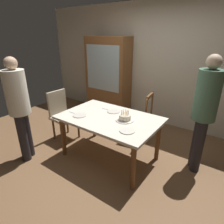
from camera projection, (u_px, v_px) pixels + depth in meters
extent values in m
plane|color=brown|center=(110.00, 156.00, 3.26)|extent=(6.40, 6.40, 0.00)
cube|color=beige|center=(159.00, 66.00, 4.15)|extent=(6.40, 0.10, 2.60)
cube|color=silver|center=(109.00, 118.00, 2.99)|extent=(1.55, 1.00, 0.04)
cylinder|color=brown|center=(63.00, 137.00, 3.19)|extent=(0.07, 0.07, 0.70)
cylinder|color=brown|center=(133.00, 167.00, 2.47)|extent=(0.07, 0.07, 0.70)
cylinder|color=brown|center=(94.00, 120.00, 3.79)|extent=(0.07, 0.07, 0.70)
cylinder|color=brown|center=(158.00, 141.00, 3.07)|extent=(0.07, 0.07, 0.70)
cylinder|color=silver|center=(125.00, 120.00, 2.87)|extent=(0.28, 0.28, 0.01)
cylinder|color=beige|center=(125.00, 117.00, 2.85)|extent=(0.18, 0.18, 0.08)
cylinder|color=yellow|center=(128.00, 114.00, 2.80)|extent=(0.01, 0.01, 0.05)
sphere|color=#FFC64C|center=(128.00, 112.00, 2.79)|extent=(0.01, 0.01, 0.01)
cylinder|color=#4C7FE5|center=(128.00, 113.00, 2.82)|extent=(0.01, 0.01, 0.05)
sphere|color=#FFC64C|center=(128.00, 111.00, 2.81)|extent=(0.01, 0.01, 0.01)
cylinder|color=#E54C4C|center=(128.00, 113.00, 2.84)|extent=(0.01, 0.01, 0.05)
sphere|color=#FFC64C|center=(128.00, 110.00, 2.83)|extent=(0.01, 0.01, 0.01)
cylinder|color=#F2994C|center=(127.00, 112.00, 2.86)|extent=(0.01, 0.01, 0.05)
sphere|color=#FFC64C|center=(127.00, 110.00, 2.85)|extent=(0.01, 0.01, 0.01)
cylinder|color=#E54C4C|center=(125.00, 112.00, 2.87)|extent=(0.01, 0.01, 0.05)
sphere|color=#FFC64C|center=(125.00, 110.00, 2.86)|extent=(0.01, 0.01, 0.01)
cylinder|color=#66CC72|center=(124.00, 112.00, 2.87)|extent=(0.01, 0.01, 0.05)
sphere|color=#FFC64C|center=(124.00, 110.00, 2.86)|extent=(0.01, 0.01, 0.01)
cylinder|color=#D872CC|center=(122.00, 112.00, 2.85)|extent=(0.01, 0.01, 0.05)
sphere|color=#FFC64C|center=(122.00, 110.00, 2.84)|extent=(0.01, 0.01, 0.01)
cylinder|color=#D872CC|center=(122.00, 113.00, 2.83)|extent=(0.01, 0.01, 0.05)
sphere|color=#FFC64C|center=(122.00, 111.00, 2.82)|extent=(0.01, 0.01, 0.01)
cylinder|color=#66CC72|center=(122.00, 113.00, 2.81)|extent=(0.01, 0.01, 0.05)
sphere|color=#FFC64C|center=(122.00, 111.00, 2.80)|extent=(0.01, 0.01, 0.01)
cylinder|color=#D872CC|center=(123.00, 114.00, 2.79)|extent=(0.01, 0.01, 0.05)
sphere|color=#FFC64C|center=(123.00, 112.00, 2.77)|extent=(0.01, 0.01, 0.01)
cylinder|color=#F2994C|center=(125.00, 114.00, 2.78)|extent=(0.01, 0.01, 0.05)
sphere|color=#FFC64C|center=(125.00, 112.00, 2.77)|extent=(0.01, 0.01, 0.01)
cylinder|color=#F2994C|center=(126.00, 114.00, 2.78)|extent=(0.01, 0.01, 0.05)
sphere|color=#FFC64C|center=(126.00, 112.00, 2.77)|extent=(0.01, 0.01, 0.01)
cylinder|color=silver|center=(80.00, 115.00, 3.04)|extent=(0.22, 0.22, 0.01)
cylinder|color=silver|center=(114.00, 111.00, 3.19)|extent=(0.22, 0.22, 0.01)
cylinder|color=silver|center=(127.00, 131.00, 2.56)|extent=(0.22, 0.22, 0.01)
cube|color=silver|center=(73.00, 113.00, 3.13)|extent=(0.18, 0.02, 0.01)
cube|color=silver|center=(106.00, 109.00, 3.28)|extent=(0.18, 0.04, 0.01)
cube|color=beige|center=(138.00, 118.00, 3.66)|extent=(0.50, 0.50, 0.05)
cylinder|color=brown|center=(132.00, 124.00, 3.97)|extent=(0.04, 0.04, 0.42)
cylinder|color=brown|center=(126.00, 130.00, 3.69)|extent=(0.04, 0.04, 0.42)
cylinder|color=brown|center=(148.00, 127.00, 3.82)|extent=(0.04, 0.04, 0.42)
cylinder|color=brown|center=(143.00, 134.00, 3.54)|extent=(0.04, 0.04, 0.42)
cylinder|color=brown|center=(152.00, 104.00, 3.63)|extent=(0.04, 0.04, 0.50)
cylinder|color=brown|center=(146.00, 111.00, 3.34)|extent=(0.04, 0.04, 0.50)
cube|color=brown|center=(150.00, 96.00, 3.40)|extent=(0.10, 0.40, 0.06)
cube|color=tan|center=(65.00, 118.00, 3.68)|extent=(0.46, 0.46, 0.05)
cylinder|color=brown|center=(65.00, 134.00, 3.55)|extent=(0.04, 0.04, 0.42)
cylinder|color=brown|center=(78.00, 128.00, 3.79)|extent=(0.04, 0.04, 0.42)
cylinder|color=brown|center=(54.00, 129.00, 3.74)|extent=(0.04, 0.04, 0.42)
cylinder|color=brown|center=(67.00, 123.00, 3.99)|extent=(0.04, 0.04, 0.42)
cube|color=tan|center=(57.00, 103.00, 3.69)|extent=(0.07, 0.40, 0.50)
cylinder|color=#262328|center=(23.00, 138.00, 3.04)|extent=(0.14, 0.14, 0.81)
cylinder|color=#262328|center=(27.00, 134.00, 3.16)|extent=(0.14, 0.14, 0.81)
cylinder|color=silver|center=(16.00, 93.00, 2.82)|extent=(0.32, 0.32, 0.67)
sphere|color=#D8AD8C|center=(10.00, 63.00, 2.65)|extent=(0.18, 0.18, 0.18)
cylinder|color=#262328|center=(197.00, 142.00, 2.90)|extent=(0.14, 0.14, 0.84)
cylinder|color=#262328|center=(198.00, 147.00, 2.79)|extent=(0.14, 0.14, 0.84)
cylinder|color=#4C7259|center=(207.00, 96.00, 2.55)|extent=(0.32, 0.32, 0.70)
sphere|color=beige|center=(214.00, 62.00, 2.38)|extent=(0.19, 0.19, 0.19)
cube|color=brown|center=(108.00, 77.00, 4.71)|extent=(1.10, 0.44, 1.90)
cube|color=silver|center=(102.00, 68.00, 4.44)|extent=(0.94, 0.01, 1.04)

